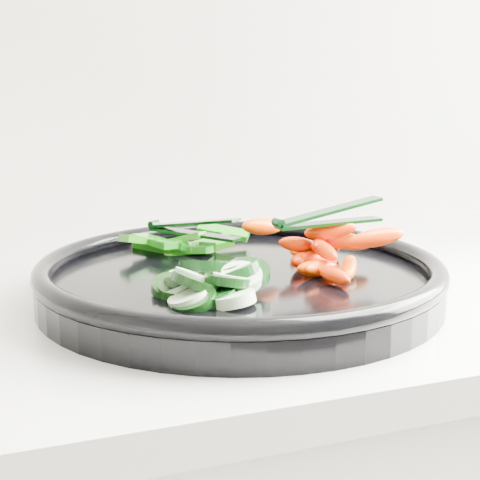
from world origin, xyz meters
name	(u,v)px	position (x,y,z in m)	size (l,w,h in m)	color
veggie_tray	(240,276)	(0.47, 1.61, 0.95)	(0.45, 0.45, 0.04)	black
cucumber_pile	(204,282)	(0.42, 1.56, 0.96)	(0.11, 0.12, 0.04)	black
carrot_pile	(322,248)	(0.55, 1.60, 0.97)	(0.13, 0.16, 0.06)	#DF4100
pepper_pile	(184,244)	(0.45, 1.71, 0.96)	(0.15, 0.08, 0.03)	#226A0A
tong_carrot	(327,217)	(0.55, 1.60, 1.00)	(0.11, 0.03, 0.02)	black
tong_pepper	(191,228)	(0.45, 1.71, 0.98)	(0.08, 0.10, 0.02)	black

